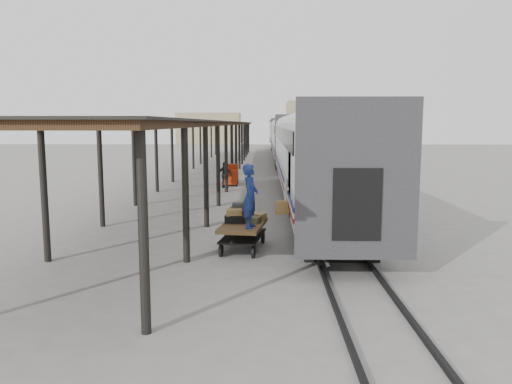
{
  "coord_description": "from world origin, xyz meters",
  "views": [
    {
      "loc": [
        0.94,
        -16.14,
        4.03
      ],
      "look_at": [
        0.63,
        0.72,
        1.7
      ],
      "focal_mm": 35.0,
      "sensor_mm": 36.0,
      "label": 1
    }
  ],
  "objects_px": {
    "porter": "(250,196)",
    "pedestrian": "(225,175)",
    "baggage_cart": "(243,230)",
    "luggage_tug": "(231,176)"
  },
  "relations": [
    {
      "from": "porter",
      "to": "pedestrian",
      "type": "height_order",
      "value": "porter"
    },
    {
      "from": "baggage_cart",
      "to": "luggage_tug",
      "type": "distance_m",
      "value": 17.0
    },
    {
      "from": "luggage_tug",
      "to": "porter",
      "type": "distance_m",
      "value": 17.71
    },
    {
      "from": "baggage_cart",
      "to": "pedestrian",
      "type": "xyz_separation_m",
      "value": [
        -1.81,
        15.35,
        0.18
      ]
    },
    {
      "from": "luggage_tug",
      "to": "pedestrian",
      "type": "bearing_deg",
      "value": -99.63
    },
    {
      "from": "baggage_cart",
      "to": "luggage_tug",
      "type": "height_order",
      "value": "luggage_tug"
    },
    {
      "from": "baggage_cart",
      "to": "porter",
      "type": "distance_m",
      "value": 1.38
    },
    {
      "from": "luggage_tug",
      "to": "pedestrian",
      "type": "relative_size",
      "value": 0.93
    },
    {
      "from": "luggage_tug",
      "to": "pedestrian",
      "type": "xyz_separation_m",
      "value": [
        -0.26,
        -1.58,
        0.2
      ]
    },
    {
      "from": "baggage_cart",
      "to": "porter",
      "type": "bearing_deg",
      "value": -60.53
    }
  ]
}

